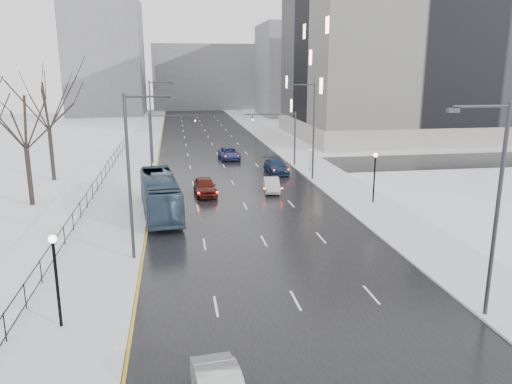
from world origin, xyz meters
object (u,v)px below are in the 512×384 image
mast_signal_right (286,132)px  streetlight_l_far (153,118)px  streetlight_r_near (494,202)px  sedan_right_near (271,185)px  sedan_center_near (205,186)px  lamppost_l (55,268)px  tree_park_d (33,206)px  no_uturn_sign (310,152)px  bus (160,195)px  tree_park_e (54,181)px  streetlight_l_near (133,170)px  mast_signal_left (160,134)px  lamppost_r_mid (375,170)px  streetlight_r_mid (312,126)px  sedan_right_far (276,166)px  sedan_right_cross (229,154)px

mast_signal_right → streetlight_l_far: bearing=165.5°
streetlight_r_near → sedan_right_near: 26.58m
sedan_center_near → sedan_right_near: size_ratio=1.17×
lamppost_l → tree_park_d: bearing=107.2°
streetlight_r_near → streetlight_l_far: (-16.33, 42.00, 0.00)m
streetlight_l_far → no_uturn_sign: bearing=-24.7°
no_uturn_sign → bus: (-16.20, -14.14, -0.71)m
tree_park_e → streetlight_l_near: (10.03, -24.00, 5.62)m
mast_signal_left → streetlight_r_near: bearing=-67.8°
lamppost_r_mid → sedan_right_near: (-7.82, 5.65, -2.24)m
mast_signal_right → sedan_center_near: mast_signal_right is taller
streetlight_r_mid → lamppost_l: bearing=-124.4°
sedan_right_near → sedan_right_far: bearing=82.1°
lamppost_l → mast_signal_left: bearing=84.2°
tree_park_d → streetlight_r_near: 35.80m
sedan_right_far → lamppost_r_mid: bearing=-71.4°
streetlight_r_near → bus: (-15.17, 19.86, -4.02)m
streetlight_l_near → lamppost_l: bearing=-109.5°
no_uturn_sign → sedan_right_far: 4.12m
sedan_center_near → bus: bearing=-128.3°
lamppost_l → sedan_right_cross: (12.16, 41.68, -2.19)m
no_uturn_sign → sedan_center_near: size_ratio=0.57×
lamppost_r_mid → streetlight_l_far: bearing=131.1°
sedan_center_near → streetlight_r_near: bearing=-69.1°
bus → sedan_center_near: bearing=49.1°
streetlight_l_far → sedan_right_near: bearing=-55.2°
streetlight_r_mid → sedan_center_near: size_ratio=2.12×
streetlight_r_mid → no_uturn_sign: (1.03, 4.00, -3.32)m
mast_signal_right → no_uturn_sign: 4.77m
streetlight_r_near → streetlight_l_near: 19.15m
streetlight_r_near → sedan_center_near: size_ratio=2.12×
bus → sedan_right_near: size_ratio=2.76×
sedan_right_far → mast_signal_left: bearing=159.7°
streetlight_l_near → tree_park_e: bearing=112.7°
sedan_center_near → sedan_right_near: (6.28, 0.27, -0.14)m
lamppost_l → bus: lamppost_l is taller
lamppost_r_mid → tree_park_d: bearing=172.1°
no_uturn_sign → streetlight_r_mid: bearing=-104.5°
sedan_center_near → mast_signal_right: bearing=47.4°
tree_park_d → mast_signal_right: (25.13, 14.00, 4.11)m
lamppost_l → mast_signal_left: mast_signal_left is taller
sedan_right_cross → sedan_right_far: 10.47m
streetlight_r_mid → sedan_right_cross: 16.12m
bus → tree_park_e: bearing=122.8°
streetlight_r_mid → streetlight_l_near: 25.82m
mast_signal_left → sedan_center_near: size_ratio=1.38×
streetlight_r_mid → sedan_right_cross: streetlight_r_mid is taller
bus → sedan_center_near: (3.91, 5.52, -0.75)m
lamppost_l → sedan_center_near: lamppost_l is taller
sedan_center_near → tree_park_d: bearing=-177.7°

